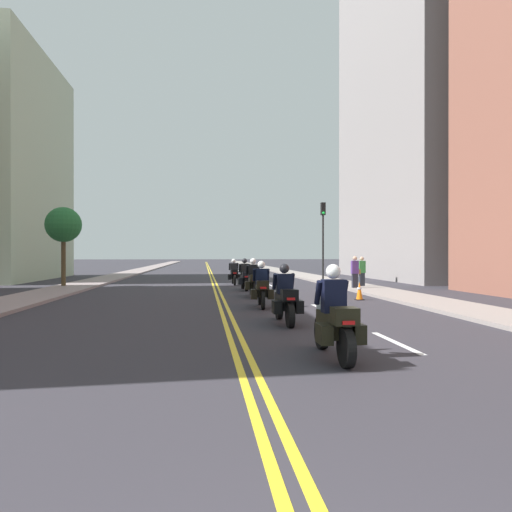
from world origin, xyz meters
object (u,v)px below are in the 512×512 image
Objects in this scene: street_tree_0 at (63,225)px; pedestrian_0 at (362,272)px; motorcycle_1 at (285,300)px; traffic_cone_0 at (359,291)px; motorcycle_5 at (234,274)px; motorcycle_0 at (335,321)px; motorcycle_2 at (262,288)px; traffic_light_near at (323,228)px; motorcycle_3 at (253,281)px; pedestrian_1 at (355,273)px; motorcycle_4 at (245,277)px.

pedestrian_0 is at bearing -7.28° from street_tree_0.
motorcycle_1 reaches higher than traffic_cone_0.
pedestrian_0 is at bearing -29.37° from motorcycle_5.
street_tree_0 is (-13.79, 8.29, 3.04)m from traffic_cone_0.
motorcycle_1 reaches higher than motorcycle_5.
motorcycle_0 is 20.92m from street_tree_0.
motorcycle_0 is 7.82m from motorcycle_2.
traffic_light_near reaches higher than motorcycle_2.
motorcycle_3 is 0.52× the size of street_tree_0.
motorcycle_1 is (-0.14, 4.08, -0.02)m from motorcycle_0.
motorcycle_0 is at bearing -112.24° from pedestrian_1.
pedestrian_1 reaches higher than motorcycle_2.
motorcycle_3 is at bearing 89.20° from motorcycle_1.
motorcycle_3 is at bearing 28.98° from pedestrian_0.
motorcycle_0 is 0.98× the size of motorcycle_1.
motorcycle_4 is at bearing 126.60° from traffic_cone_0.
traffic_cone_0 is (4.38, -9.91, -0.28)m from motorcycle_5.
pedestrian_0 reaches higher than motorcycle_1.
traffic_cone_0 is at bearing 68.02° from motorcycle_0.
traffic_light_near reaches higher than motorcycle_0.
motorcycle_2 is 1.22× the size of pedestrian_0.
motorcycle_4 is 0.49× the size of street_tree_0.
traffic_light_near reaches higher than street_tree_0.
motorcycle_0 is 17.36m from pedestrian_0.
motorcycle_0 is 1.25× the size of pedestrian_0.
pedestrian_1 is at bearing 54.14° from motorcycle_2.
motorcycle_2 is 7.67m from motorcycle_4.
motorcycle_2 is 12.06m from motorcycle_5.
street_tree_0 is at bearing -12.64° from pedestrian_0.
pedestrian_0 is 0.98× the size of pedestrian_1.
motorcycle_1 is 0.49× the size of street_tree_0.
motorcycle_2 is at bearing -47.47° from street_tree_0.
motorcycle_4 is at bearing 91.83° from motorcycle_3.
motorcycle_3 is (0.01, 7.76, 0.03)m from motorcycle_1.
motorcycle_5 is 6.49m from traffic_light_near.
traffic_cone_0 is 0.43× the size of pedestrian_0.
motorcycle_2 is 4.02m from motorcycle_3.
pedestrian_1 is at bearing -40.23° from motorcycle_5.
motorcycle_1 is at bearing -89.47° from motorcycle_5.
traffic_light_near reaches higher than pedestrian_1.
pedestrian_0 is at bearing 35.65° from motorcycle_3.
motorcycle_0 is 11.83m from motorcycle_3.
motorcycle_4 is at bearing -15.93° from street_tree_0.
motorcycle_4 is at bearing 0.94° from pedestrian_0.
traffic_light_near is (5.76, 0.89, 2.86)m from motorcycle_5.
motorcycle_3 is at bearing -91.55° from motorcycle_4.
motorcycle_1 is 1.00× the size of motorcycle_4.
motorcycle_2 is 1.20× the size of pedestrian_1.
street_tree_0 is at bearing 162.01° from motorcycle_4.
pedestrian_0 reaches higher than traffic_cone_0.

